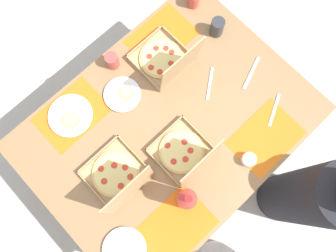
# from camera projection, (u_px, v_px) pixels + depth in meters

# --- Properties ---
(ground_plane) EXTENTS (6.00, 6.00, 0.00)m
(ground_plane) POSITION_uv_depth(u_px,v_px,m) (168.00, 148.00, 2.44)
(ground_plane) COLOR beige
(dining_table) EXTENTS (1.46, 1.10, 0.72)m
(dining_table) POSITION_uv_depth(u_px,v_px,m) (168.00, 130.00, 1.83)
(dining_table) COLOR #3F3328
(dining_table) RESTS_ON ground_plane
(placemat_near_left) EXTENTS (0.36, 0.26, 0.00)m
(placemat_near_left) POSITION_uv_depth(u_px,v_px,m) (162.00, 37.00, 1.85)
(placemat_near_left) COLOR orange
(placemat_near_left) RESTS_ON dining_table
(placemat_near_right) EXTENTS (0.36, 0.26, 0.00)m
(placemat_near_right) POSITION_uv_depth(u_px,v_px,m) (72.00, 114.00, 1.75)
(placemat_near_right) COLOR orange
(placemat_near_right) RESTS_ON dining_table
(placemat_far_left) EXTENTS (0.36, 0.26, 0.00)m
(placemat_far_left) POSITION_uv_depth(u_px,v_px,m) (266.00, 138.00, 1.72)
(placemat_far_left) COLOR orange
(placemat_far_left) RESTS_ON dining_table
(placemat_far_right) EXTENTS (0.36, 0.26, 0.00)m
(placemat_far_right) POSITION_uv_depth(u_px,v_px,m) (175.00, 228.00, 1.62)
(placemat_far_right) COLOR orange
(placemat_far_right) RESTS_ON dining_table
(pizza_box_center) EXTENTS (0.27, 0.30, 0.31)m
(pizza_box_center) POSITION_uv_depth(u_px,v_px,m) (165.00, 60.00, 1.77)
(pizza_box_center) COLOR tan
(pizza_box_center) RESTS_ON dining_table
(pizza_box_corner_left) EXTENTS (0.27, 0.27, 0.30)m
(pizza_box_corner_left) POSITION_uv_depth(u_px,v_px,m) (186.00, 154.00, 1.65)
(pizza_box_corner_left) COLOR tan
(pizza_box_corner_left) RESTS_ON dining_table
(pizza_box_edge_far) EXTENTS (0.28, 0.28, 0.31)m
(pizza_box_edge_far) POSITION_uv_depth(u_px,v_px,m) (119.00, 177.00, 1.63)
(pizza_box_edge_far) COLOR tan
(pizza_box_edge_far) RESTS_ON dining_table
(plate_far_left) EXTENTS (0.24, 0.24, 0.03)m
(plate_far_left) POSITION_uv_depth(u_px,v_px,m) (71.00, 116.00, 1.74)
(plate_far_left) COLOR white
(plate_far_left) RESTS_ON dining_table
(plate_near_right) EXTENTS (0.20, 0.20, 0.03)m
(plate_near_right) POSITION_uv_depth(u_px,v_px,m) (123.00, 94.00, 1.77)
(plate_near_right) COLOR white
(plate_near_right) RESTS_ON dining_table
(plate_near_left) EXTENTS (0.22, 0.22, 0.02)m
(plate_near_left) POSITION_uv_depth(u_px,v_px,m) (125.00, 250.00, 1.59)
(plate_near_left) COLOR white
(plate_near_left) RESTS_ON dining_table
(soda_bottle) EXTENTS (0.09, 0.09, 0.32)m
(soda_bottle) POSITION_uv_depth(u_px,v_px,m) (186.00, 199.00, 1.52)
(soda_bottle) COLOR #B2382D
(soda_bottle) RESTS_ON dining_table
(cup_clear_right) EXTENTS (0.08, 0.08, 0.11)m
(cup_clear_right) POSITION_uv_depth(u_px,v_px,m) (217.00, 27.00, 1.81)
(cup_clear_right) COLOR #333338
(cup_clear_right) RESTS_ON dining_table
(cup_spare) EXTENTS (0.07, 0.07, 0.09)m
(cup_spare) POSITION_uv_depth(u_px,v_px,m) (112.00, 61.00, 1.77)
(cup_spare) COLOR #BF4742
(cup_spare) RESTS_ON dining_table
(cup_clear_left) EXTENTS (0.06, 0.06, 0.09)m
(cup_clear_left) POSITION_uv_depth(u_px,v_px,m) (194.00, 0.00, 1.86)
(cup_clear_left) COLOR #BF4742
(cup_clear_left) RESTS_ON dining_table
(condiment_bowl) EXTENTS (0.07, 0.07, 0.05)m
(condiment_bowl) POSITION_uv_depth(u_px,v_px,m) (249.00, 160.00, 1.67)
(condiment_bowl) COLOR white
(condiment_bowl) RESTS_ON dining_table
(fork_by_far_right) EXTENTS (0.18, 0.10, 0.00)m
(fork_by_far_right) POSITION_uv_depth(u_px,v_px,m) (274.00, 110.00, 1.75)
(fork_by_far_right) COLOR #B7B7BC
(fork_by_far_right) RESTS_ON dining_table
(knife_by_far_left) EXTENTS (0.20, 0.09, 0.00)m
(knife_by_far_left) POSITION_uv_depth(u_px,v_px,m) (251.00, 73.00, 1.80)
(knife_by_far_left) COLOR #B7B7BC
(knife_by_far_left) RESTS_ON dining_table
(fork_by_near_right) EXTENTS (0.16, 0.13, 0.00)m
(fork_by_near_right) POSITION_uv_depth(u_px,v_px,m) (210.00, 84.00, 1.79)
(fork_by_near_right) COLOR #B7B7BC
(fork_by_near_right) RESTS_ON dining_table
(diner_left_seat) EXTENTS (0.32, 0.32, 1.16)m
(diner_left_seat) POSITION_uv_depth(u_px,v_px,m) (309.00, 196.00, 1.85)
(diner_left_seat) COLOR black
(diner_left_seat) RESTS_ON ground_plane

